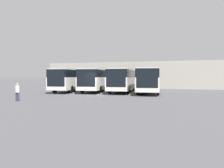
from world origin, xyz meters
TOP-DOWN VIEW (x-y plane):
  - ground_plane at (0.00, 0.00)m, footprint 600.00×600.00m
  - bus_0 at (-5.49, -5.01)m, footprint 3.59×10.75m
  - curb_divider_0 at (-3.66, -3.45)m, footprint 0.78×5.61m
  - bus_1 at (-1.83, -5.77)m, footprint 3.59×10.75m
  - curb_divider_1 at (-0.00, -4.21)m, footprint 0.78×5.61m
  - bus_2 at (1.83, -5.63)m, footprint 3.59×10.75m
  - curb_divider_2 at (3.66, -4.07)m, footprint 0.78×5.61m
  - bus_3 at (5.48, -4.96)m, footprint 3.59×10.75m
  - pedestrian at (4.20, 7.62)m, footprint 0.37×0.35m
  - station_building at (0.00, -21.91)m, footprint 32.46×15.36m

SIDE VIEW (x-z plane):
  - ground_plane at x=0.00m, z-range 0.00..0.00m
  - curb_divider_0 at x=-3.66m, z-range 0.00..0.15m
  - curb_divider_1 at x=0.00m, z-range 0.00..0.15m
  - curb_divider_2 at x=3.66m, z-range 0.00..0.15m
  - pedestrian at x=4.20m, z-range 0.06..1.65m
  - bus_0 at x=-5.49m, z-range 0.19..3.34m
  - bus_1 at x=-1.83m, z-range 0.19..3.34m
  - bus_2 at x=1.83m, z-range 0.19..3.34m
  - bus_3 at x=5.48m, z-range 0.19..3.34m
  - station_building at x=0.00m, z-range 0.03..4.86m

